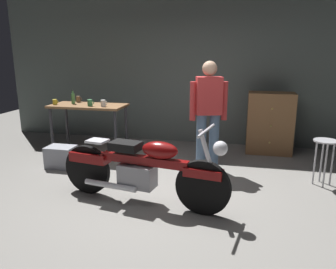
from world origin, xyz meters
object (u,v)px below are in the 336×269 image
at_px(motorcycle, 142,168).
at_px(mug_yellow_tall, 55,102).
at_px(mug_green_speckled, 90,103).
at_px(mug_white_ceramic, 103,103).
at_px(wooden_dresser, 270,123).
at_px(bottle, 73,98).
at_px(person_standing, 208,111).
at_px(mug_brown_stoneware, 78,99).
at_px(storage_bin, 61,157).
at_px(shop_stool, 325,150).

distance_m(motorcycle, mug_yellow_tall, 2.64).
relative_size(mug_green_speckled, mug_white_ceramic, 1.01).
height_order(wooden_dresser, mug_green_speckled, wooden_dresser).
xyz_separation_m(motorcycle, bottle, (-1.79, 1.73, 0.55)).
distance_m(person_standing, mug_brown_stoneware, 2.49).
bearing_deg(mug_white_ceramic, mug_yellow_tall, 179.78).
relative_size(person_standing, mug_yellow_tall, 15.68).
bearing_deg(mug_white_ceramic, bottle, 166.05).
bearing_deg(mug_white_ceramic, person_standing, -6.73).
bearing_deg(wooden_dresser, storage_bin, -154.85).
relative_size(motorcycle, person_standing, 1.30).
distance_m(person_standing, bottle, 2.46).
bearing_deg(mug_yellow_tall, person_standing, -4.55).
distance_m(storage_bin, bottle, 1.15).
relative_size(person_standing, mug_white_ceramic, 14.11).
xyz_separation_m(shop_stool, mug_green_speckled, (-3.65, 0.48, 0.46)).
distance_m(person_standing, mug_green_speckled, 2.04).
xyz_separation_m(shop_stool, mug_white_ceramic, (-3.41, 0.48, 0.46)).
bearing_deg(mug_yellow_tall, shop_stool, -6.40).
relative_size(mug_yellow_tall, mug_brown_stoneware, 0.95).
distance_m(motorcycle, mug_green_speckled, 2.16).
bearing_deg(mug_yellow_tall, bottle, 30.32).
bearing_deg(mug_brown_stoneware, wooden_dresser, 9.52).
bearing_deg(wooden_dresser, mug_yellow_tall, -166.09).
bearing_deg(mug_green_speckled, shop_stool, -7.44).
bearing_deg(bottle, shop_stool, -8.97).
distance_m(person_standing, shop_stool, 1.70).
height_order(motorcycle, mug_white_ceramic, mug_white_ceramic).
distance_m(storage_bin, mug_green_speckled, 1.03).
distance_m(wooden_dresser, bottle, 3.54).
bearing_deg(mug_white_ceramic, wooden_dresser, 18.23).
bearing_deg(wooden_dresser, motorcycle, -123.35).
xyz_separation_m(person_standing, mug_green_speckled, (-2.03, 0.21, 0.03)).
distance_m(storage_bin, mug_white_ceramic, 1.11).
distance_m(mug_white_ceramic, bottle, 0.66).
height_order(person_standing, mug_green_speckled, person_standing).
height_order(wooden_dresser, mug_yellow_tall, wooden_dresser).
bearing_deg(person_standing, storage_bin, -6.47).
bearing_deg(mug_yellow_tall, motorcycle, -37.41).
relative_size(mug_yellow_tall, mug_white_ceramic, 0.90).
distance_m(mug_green_speckled, mug_brown_stoneware, 0.53).
distance_m(wooden_dresser, mug_yellow_tall, 3.83).
bearing_deg(person_standing, bottle, -25.31).
height_order(person_standing, shop_stool, person_standing).
xyz_separation_m(mug_white_ceramic, bottle, (-0.64, 0.16, 0.04)).
xyz_separation_m(motorcycle, wooden_dresser, (1.64, 2.49, 0.10)).
xyz_separation_m(shop_stool, mug_brown_stoneware, (-4.05, 0.82, 0.46)).
height_order(mug_yellow_tall, mug_brown_stoneware, mug_brown_stoneware).
bearing_deg(mug_green_speckled, mug_white_ceramic, 0.89).
height_order(mug_brown_stoneware, mug_white_ceramic, mug_brown_stoneware).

